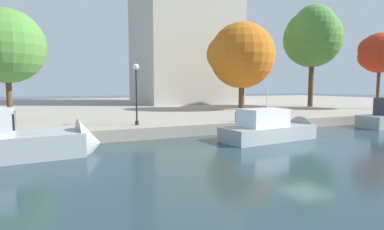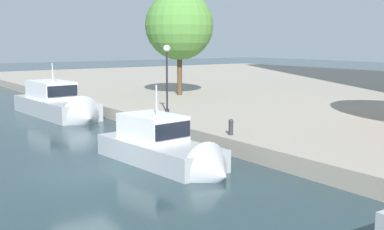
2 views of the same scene
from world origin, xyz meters
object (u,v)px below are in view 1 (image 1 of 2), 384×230
Objects in this scene: motor_yacht_1 at (275,131)px; tree_0 at (313,34)px; lamp_post at (136,86)px; tree_2 at (241,55)px; mooring_bollard_0 at (237,116)px; tree_3 at (377,53)px; tree_1 at (5,46)px.

tree_0 is at bearing 33.38° from motor_yacht_1.
lamp_post is 28.76m from tree_0.
motor_yacht_1 is at bearing -115.10° from tree_2.
tree_2 is at bearing 179.10° from tree_0.
tree_0 reaches higher than tree_2.
motor_yacht_1 is at bearing -32.39° from lamp_post.
mooring_bollard_0 is 8.27m from lamp_post.
motor_yacht_1 is 0.84× the size of tree_3.
tree_0 reaches higher than mooring_bollard_0.
lamp_post is 31.82m from tree_3.
tree_1 is at bearing 154.43° from mooring_bollard_0.
tree_1 is at bearing 142.46° from lamp_post.
tree_3 is at bearing -4.54° from tree_1.
tree_2 reaches higher than mooring_bollard_0.
tree_2 is at bearing 55.30° from mooring_bollard_0.
mooring_bollard_0 is at bearing 91.17° from motor_yacht_1.
tree_1 is (-16.65, 7.96, 5.60)m from mooring_bollard_0.
motor_yacht_1 is 0.88× the size of tree_1.
tree_0 is 1.47× the size of tree_1.
lamp_post is at bearing -37.54° from tree_1.
tree_0 reaches higher than lamp_post.
tree_2 is at bearing 59.58° from motor_yacht_1.
tree_2 reaches higher than tree_1.
tree_0 is (18.08, 14.49, 9.99)m from motor_yacht_1.
tree_1 is 0.86× the size of tree_2.
tree_2 is (-11.21, 0.18, -3.18)m from tree_0.
tree_0 is at bearing 131.51° from tree_3.
tree_1 reaches higher than motor_yacht_1.
lamp_post is (-8.28, 5.25, 3.14)m from motor_yacht_1.
tree_2 is at bearing 160.27° from tree_3.
lamp_post is 0.42× the size of tree_2.
tree_0 is 11.66m from tree_2.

